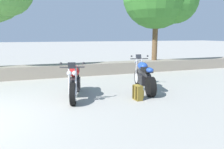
{
  "coord_description": "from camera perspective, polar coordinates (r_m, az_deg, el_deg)",
  "views": [
    {
      "loc": [
        1.99,
        -4.93,
        1.87
      ],
      "look_at": [
        4.03,
        1.2,
        0.65
      ],
      "focal_mm": 33.3,
      "sensor_mm": 36.0,
      "label": 1
    }
  ],
  "objects": [
    {
      "name": "motorcycle_blue_centre",
      "position": [
        7.16,
        8.72,
        -0.57
      ],
      "size": [
        0.71,
        2.06,
        1.18
      ],
      "color": "black",
      "rests_on": "ground"
    },
    {
      "name": "motorcycle_red_near_left",
      "position": [
        6.37,
        -10.27,
        -2.03
      ],
      "size": [
        0.77,
        2.05,
        1.18
      ],
      "color": "black",
      "rests_on": "ground"
    },
    {
      "name": "rider_backpack",
      "position": [
        6.14,
        7.12,
        -4.75
      ],
      "size": [
        0.28,
        0.32,
        0.47
      ],
      "color": "brown",
      "rests_on": "ground"
    }
  ]
}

